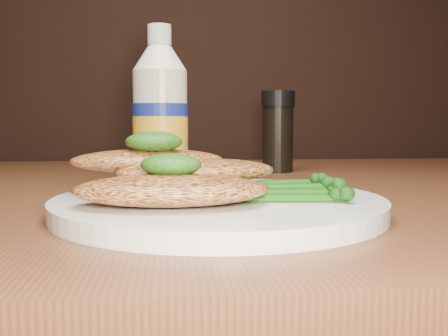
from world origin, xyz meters
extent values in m
cylinder|color=white|center=(-0.04, 0.86, 0.76)|extent=(0.28, 0.28, 0.01)
ellipsoid|color=#CE7B41|center=(-0.08, 0.82, 0.78)|extent=(0.15, 0.08, 0.02)
ellipsoid|color=#CE7B41|center=(-0.06, 0.88, 0.78)|extent=(0.16, 0.10, 0.02)
ellipsoid|color=#CE7B41|center=(-0.10, 0.90, 0.79)|extent=(0.15, 0.09, 0.02)
ellipsoid|color=black|center=(-0.08, 0.83, 0.79)|extent=(0.06, 0.06, 0.02)
ellipsoid|color=black|center=(-0.09, 0.90, 0.81)|extent=(0.06, 0.05, 0.02)
camera|label=1|loc=(-0.08, 0.42, 0.83)|focal=42.24mm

